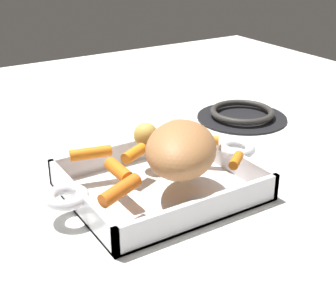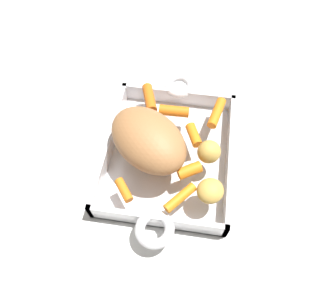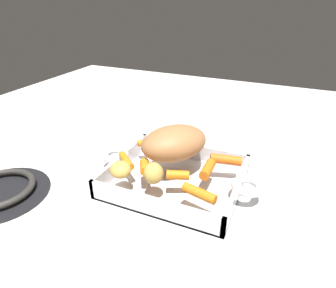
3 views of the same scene
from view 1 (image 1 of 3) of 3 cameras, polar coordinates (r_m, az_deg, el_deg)
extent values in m
plane|color=silver|center=(0.79, -0.91, -5.59)|extent=(1.84, 1.84, 0.00)
cube|color=silver|center=(0.79, -0.91, -5.30)|extent=(0.28, 0.24, 0.01)
cube|color=silver|center=(0.70, 4.08, -7.95)|extent=(0.28, 0.01, 0.04)
cube|color=silver|center=(0.88, -4.89, -1.12)|extent=(0.28, 0.01, 0.04)
cube|color=silver|center=(0.73, -10.26, -6.81)|extent=(0.01, 0.24, 0.04)
cube|color=silver|center=(0.86, 6.99, -1.82)|extent=(0.01, 0.24, 0.04)
torus|color=silver|center=(0.72, -11.75, -6.07)|extent=(0.07, 0.07, 0.02)
torus|color=silver|center=(0.86, 8.03, -0.55)|extent=(0.07, 0.07, 0.02)
ellipsoid|color=#A87042|center=(0.74, 1.54, -0.59)|extent=(0.18, 0.19, 0.08)
cylinder|color=orange|center=(0.73, -5.61, -3.26)|extent=(0.02, 0.06, 0.02)
cylinder|color=orange|center=(0.80, -9.00, -1.05)|extent=(0.07, 0.03, 0.02)
cylinder|color=orange|center=(0.85, 3.84, 0.48)|extent=(0.06, 0.05, 0.02)
cylinder|color=orange|center=(0.68, -5.61, -5.38)|extent=(0.07, 0.04, 0.03)
cylinder|color=orange|center=(0.83, 0.56, 0.11)|extent=(0.04, 0.05, 0.02)
cylinder|color=orange|center=(0.79, -3.99, -1.12)|extent=(0.05, 0.04, 0.02)
cylinder|color=orange|center=(0.78, 7.96, -1.89)|extent=(0.04, 0.04, 0.02)
ellipsoid|color=gold|center=(0.87, 1.19, 1.84)|extent=(0.06, 0.06, 0.03)
ellipsoid|color=gold|center=(0.83, -2.60, 1.02)|extent=(0.06, 0.06, 0.04)
cylinder|color=black|center=(1.11, 8.62, 3.17)|extent=(0.20, 0.20, 0.01)
torus|color=#2D2B28|center=(1.10, 8.65, 3.73)|extent=(0.14, 0.14, 0.01)
camera|label=2|loc=(0.92, 16.08, 32.16)|focal=32.95mm
camera|label=3|loc=(1.10, -25.82, 21.37)|focal=30.79mm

